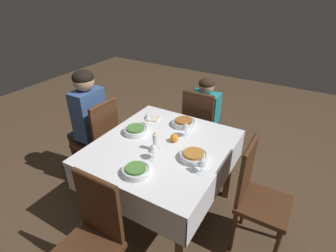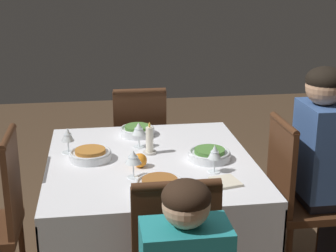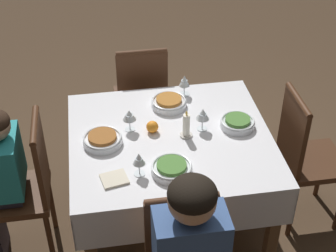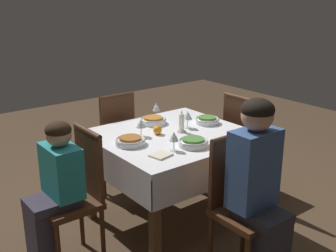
{
  "view_description": "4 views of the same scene",
  "coord_description": "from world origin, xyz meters",
  "px_view_note": "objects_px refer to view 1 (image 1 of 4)",
  "views": [
    {
      "loc": [
        -1.48,
        -0.93,
        1.91
      ],
      "look_at": [
        0.06,
        -0.02,
        0.89
      ],
      "focal_mm": 28.0,
      "sensor_mm": 36.0,
      "label": 1
    },
    {
      "loc": [
        2.39,
        -0.25,
        1.69
      ],
      "look_at": [
        -0.06,
        0.1,
        0.9
      ],
      "focal_mm": 55.0,
      "sensor_mm": 36.0,
      "label": 2
    },
    {
      "loc": [
        0.38,
        2.22,
        2.49
      ],
      "look_at": [
        0.02,
        0.05,
        0.85
      ],
      "focal_mm": 55.0,
      "sensor_mm": 36.0,
      "label": 3
    },
    {
      "loc": [
        1.87,
        2.36,
        1.79
      ],
      "look_at": [
        0.06,
        0.02,
        0.82
      ],
      "focal_mm": 45.0,
      "sensor_mm": 36.0,
      "label": 4
    }
  ],
  "objects_px": {
    "wine_glass_east": "(186,126)",
    "napkin_red_folded": "(153,118)",
    "bowl_south": "(193,156)",
    "chair_west": "(91,239)",
    "dining_table": "(162,155)",
    "chair_east": "(200,125)",
    "bowl_east": "(184,122)",
    "chair_south": "(256,195)",
    "wine_glass_south": "(202,161)",
    "orange_fruit": "(174,138)",
    "bowl_north": "(136,130)",
    "bowl_west": "(136,170)",
    "chair_north": "(100,139)",
    "wine_glass_north": "(147,116)",
    "wine_glass_west": "(153,147)",
    "candle_centerpiece": "(155,143)",
    "person_child_teal": "(206,116)",
    "person_adult_denim": "(87,121)"
  },
  "relations": [
    {
      "from": "chair_north",
      "to": "bowl_south",
      "type": "xyz_separation_m",
      "value": [
        -0.1,
        -1.06,
        0.25
      ]
    },
    {
      "from": "chair_south",
      "to": "candle_centerpiece",
      "type": "xyz_separation_m",
      "value": [
        -0.16,
        0.77,
        0.29
      ]
    },
    {
      "from": "bowl_north",
      "to": "wine_glass_north",
      "type": "xyz_separation_m",
      "value": [
        0.16,
        -0.01,
        0.07
      ]
    },
    {
      "from": "wine_glass_east",
      "to": "napkin_red_folded",
      "type": "bearing_deg",
      "value": 73.41
    },
    {
      "from": "chair_east",
      "to": "chair_south",
      "type": "bearing_deg",
      "value": 136.84
    },
    {
      "from": "wine_glass_east",
      "to": "chair_south",
      "type": "bearing_deg",
      "value": -101.73
    },
    {
      "from": "chair_east",
      "to": "bowl_north",
      "type": "relative_size",
      "value": 4.43
    },
    {
      "from": "chair_west",
      "to": "person_child_teal",
      "type": "xyz_separation_m",
      "value": [
        1.79,
        0.01,
        0.04
      ]
    },
    {
      "from": "bowl_south",
      "to": "person_child_teal",
      "type": "bearing_deg",
      "value": 17.3
    },
    {
      "from": "chair_east",
      "to": "wine_glass_east",
      "type": "relative_size",
      "value": 7.08
    },
    {
      "from": "wine_glass_west",
      "to": "orange_fruit",
      "type": "relative_size",
      "value": 2.0
    },
    {
      "from": "person_adult_denim",
      "to": "wine_glass_west",
      "type": "height_order",
      "value": "person_adult_denim"
    },
    {
      "from": "chair_east",
      "to": "bowl_north",
      "type": "xyz_separation_m",
      "value": [
        -0.77,
        0.27,
        0.25
      ]
    },
    {
      "from": "candle_centerpiece",
      "to": "wine_glass_south",
      "type": "bearing_deg",
      "value": -99.21
    },
    {
      "from": "bowl_west",
      "to": "chair_west",
      "type": "bearing_deg",
      "value": 174.1
    },
    {
      "from": "wine_glass_south",
      "to": "orange_fruit",
      "type": "xyz_separation_m",
      "value": [
        0.25,
        0.35,
        -0.06
      ]
    },
    {
      "from": "bowl_south",
      "to": "napkin_red_folded",
      "type": "height_order",
      "value": "bowl_south"
    },
    {
      "from": "chair_north",
      "to": "wine_glass_east",
      "type": "bearing_deg",
      "value": 100.04
    },
    {
      "from": "bowl_east",
      "to": "chair_south",
      "type": "bearing_deg",
      "value": -111.16
    },
    {
      "from": "chair_west",
      "to": "bowl_south",
      "type": "distance_m",
      "value": 0.87
    },
    {
      "from": "chair_west",
      "to": "bowl_east",
      "type": "distance_m",
      "value": 1.22
    },
    {
      "from": "wine_glass_south",
      "to": "chair_north",
      "type": "bearing_deg",
      "value": 79.63
    },
    {
      "from": "person_adult_denim",
      "to": "bowl_west",
      "type": "height_order",
      "value": "person_adult_denim"
    },
    {
      "from": "bowl_north",
      "to": "napkin_red_folded",
      "type": "relative_size",
      "value": 1.41
    },
    {
      "from": "wine_glass_south",
      "to": "bowl_east",
      "type": "bearing_deg",
      "value": 37.89
    },
    {
      "from": "chair_east",
      "to": "orange_fruit",
      "type": "distance_m",
      "value": 0.77
    },
    {
      "from": "wine_glass_north",
      "to": "bowl_west",
      "type": "bearing_deg",
      "value": -152.42
    },
    {
      "from": "wine_glass_north",
      "to": "wine_glass_west",
      "type": "height_order",
      "value": "wine_glass_west"
    },
    {
      "from": "wine_glass_north",
      "to": "bowl_south",
      "type": "relative_size",
      "value": 0.64
    },
    {
      "from": "bowl_north",
      "to": "napkin_red_folded",
      "type": "bearing_deg",
      "value": 1.9
    },
    {
      "from": "bowl_east",
      "to": "napkin_red_folded",
      "type": "height_order",
      "value": "bowl_east"
    },
    {
      "from": "chair_north",
      "to": "candle_centerpiece",
      "type": "bearing_deg",
      "value": 79.0
    },
    {
      "from": "wine_glass_west",
      "to": "bowl_south",
      "type": "height_order",
      "value": "wine_glass_west"
    },
    {
      "from": "dining_table",
      "to": "wine_glass_east",
      "type": "relative_size",
      "value": 8.44
    },
    {
      "from": "chair_west",
      "to": "napkin_red_folded",
      "type": "xyz_separation_m",
      "value": [
        1.15,
        0.29,
        0.23
      ]
    },
    {
      "from": "chair_west",
      "to": "wine_glass_west",
      "type": "relative_size",
      "value": 6.83
    },
    {
      "from": "wine_glass_south",
      "to": "bowl_south",
      "type": "bearing_deg",
      "value": 44.65
    },
    {
      "from": "chair_west",
      "to": "chair_south",
      "type": "xyz_separation_m",
      "value": [
        0.89,
        -0.78,
        0.0
      ]
    },
    {
      "from": "chair_south",
      "to": "chair_west",
      "type": "bearing_deg",
      "value": 138.83
    },
    {
      "from": "chair_north",
      "to": "wine_glass_north",
      "type": "height_order",
      "value": "chair_north"
    },
    {
      "from": "bowl_east",
      "to": "napkin_red_folded",
      "type": "xyz_separation_m",
      "value": [
        -0.04,
        0.3,
        -0.02
      ]
    },
    {
      "from": "chair_east",
      "to": "bowl_south",
      "type": "distance_m",
      "value": 0.94
    },
    {
      "from": "candle_centerpiece",
      "to": "orange_fruit",
      "type": "bearing_deg",
      "value": -20.57
    },
    {
      "from": "chair_south",
      "to": "napkin_red_folded",
      "type": "height_order",
      "value": "chair_south"
    },
    {
      "from": "chair_east",
      "to": "bowl_west",
      "type": "bearing_deg",
      "value": 92.42
    },
    {
      "from": "chair_east",
      "to": "chair_west",
      "type": "bearing_deg",
      "value": 90.25
    },
    {
      "from": "chair_east",
      "to": "bowl_south",
      "type": "bearing_deg",
      "value": 110.28
    },
    {
      "from": "chair_east",
      "to": "bowl_north",
      "type": "bearing_deg",
      "value": 70.45
    },
    {
      "from": "wine_glass_south",
      "to": "orange_fruit",
      "type": "distance_m",
      "value": 0.43
    },
    {
      "from": "chair_east",
      "to": "wine_glass_east",
      "type": "distance_m",
      "value": 0.69
    }
  ]
}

